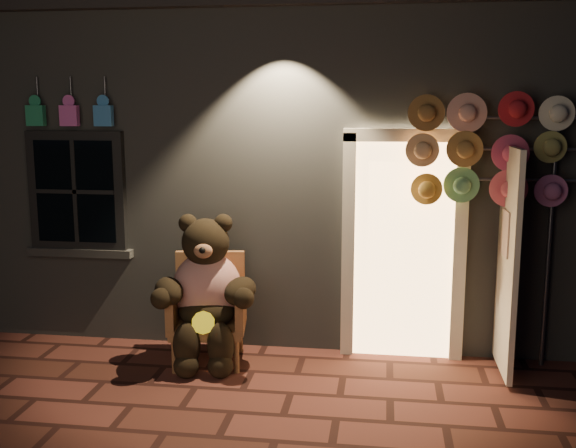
# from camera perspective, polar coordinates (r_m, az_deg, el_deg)

# --- Properties ---
(ground) EXTENTS (60.00, 60.00, 0.00)m
(ground) POSITION_cam_1_polar(r_m,az_deg,el_deg) (5.57, -4.81, -15.57)
(ground) COLOR #5D2B23
(ground) RESTS_ON ground
(shop_building) EXTENTS (7.30, 5.95, 3.51)m
(shop_building) POSITION_cam_1_polar(r_m,az_deg,el_deg) (8.97, 0.79, 5.80)
(shop_building) COLOR slate
(shop_building) RESTS_ON ground
(wicker_armchair) EXTENTS (0.78, 0.72, 1.01)m
(wicker_armchair) POSITION_cam_1_polar(r_m,az_deg,el_deg) (6.47, -6.72, -7.08)
(wicker_armchair) COLOR #97653A
(wicker_armchair) RESTS_ON ground
(teddy_bear) EXTENTS (1.02, 0.86, 1.42)m
(teddy_bear) POSITION_cam_1_polar(r_m,az_deg,el_deg) (6.29, -6.95, -5.72)
(teddy_bear) COLOR #AC2012
(teddy_bear) RESTS_ON ground
(hat_rack) EXTENTS (1.58, 0.22, 2.49)m
(hat_rack) POSITION_cam_1_polar(r_m,az_deg,el_deg) (6.24, 16.74, 5.84)
(hat_rack) COLOR #59595E
(hat_rack) RESTS_ON ground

